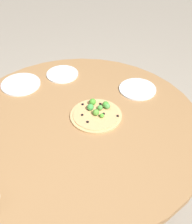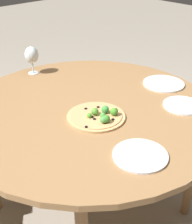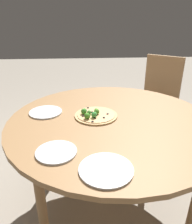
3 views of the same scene
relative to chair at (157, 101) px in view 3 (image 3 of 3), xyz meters
name	(u,v)px [view 3 (image 3 of 3)]	position (x,y,z in m)	size (l,w,h in m)	color
ground_plane	(109,203)	(-0.61, -0.85, -0.50)	(12.00, 12.00, 0.00)	gray
dining_table	(112,127)	(-0.61, -0.85, 0.17)	(1.33, 1.33, 0.73)	olive
chair	(157,101)	(0.00, 0.00, 0.00)	(0.56, 0.56, 0.96)	#997047
pizza	(95,115)	(-0.72, -0.81, 0.24)	(0.28, 0.28, 0.05)	tan
plate_near	(106,169)	(-0.70, -1.35, 0.24)	(0.24, 0.24, 0.01)	silver
plate_far	(56,152)	(-0.93, -1.20, 0.24)	(0.20, 0.20, 0.01)	silver
plate_side	(46,112)	(-1.05, -0.73, 0.24)	(0.22, 0.22, 0.01)	silver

